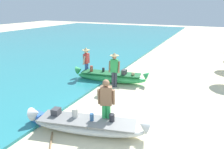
% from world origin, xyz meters
% --- Properties ---
extents(ground_plane, '(80.00, 80.00, 0.00)m').
position_xyz_m(ground_plane, '(0.00, 0.00, 0.00)').
color(ground_plane, beige).
extents(sea, '(24.00, 56.00, 0.10)m').
position_xyz_m(sea, '(-14.88, 8.00, 0.05)').
color(sea, teal).
rests_on(sea, ground).
extents(boat_white_foreground, '(4.03, 1.62, 0.75)m').
position_xyz_m(boat_white_foreground, '(-1.26, -0.87, 0.26)').
color(boat_white_foreground, white).
rests_on(boat_white_foreground, ground).
extents(boat_green_midground, '(4.06, 1.36, 0.82)m').
position_xyz_m(boat_green_midground, '(-2.62, 3.71, 0.29)').
color(boat_green_midground, '#38B760').
rests_on(boat_green_midground, ground).
extents(person_vendor_hatted, '(0.58, 0.44, 1.76)m').
position_xyz_m(person_vendor_hatted, '(-2.15, 3.13, 1.01)').
color(person_vendor_hatted, '#333842').
rests_on(person_vendor_hatted, ground).
extents(person_tourist_customer, '(0.59, 0.39, 1.76)m').
position_xyz_m(person_tourist_customer, '(-0.76, -0.48, 1.00)').
color(person_tourist_customer, green).
rests_on(person_tourist_customer, ground).
extents(person_vendor_assistant, '(0.44, 0.56, 1.73)m').
position_xyz_m(person_vendor_assistant, '(-4.16, 3.76, 1.00)').
color(person_vendor_assistant, '#3D5BA8').
rests_on(person_vendor_assistant, ground).
extents(cooler_box, '(0.49, 0.40, 0.40)m').
position_xyz_m(cooler_box, '(-3.07, -1.14, 0.20)').
color(cooler_box, blue).
rests_on(cooler_box, ground).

